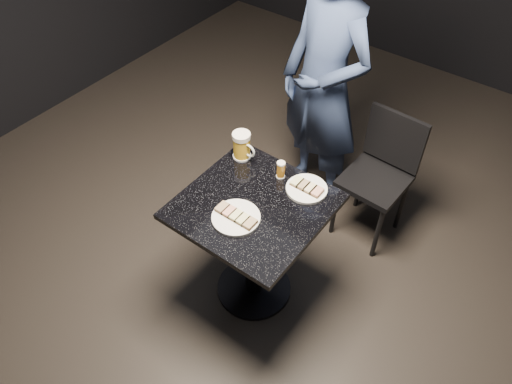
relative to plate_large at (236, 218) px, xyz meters
The scene contains 10 objects.
floor 0.77m from the plate_large, 85.37° to the left, with size 6.00×6.00×0.00m, color black.
plate_large is the anchor object (origin of this frame).
plate_small 0.40m from the plate_large, 65.78° to the left, with size 0.21×0.21×0.01m, color white.
patron 1.06m from the plate_large, 98.55° to the left, with size 0.64×0.42×1.77m, color navy.
table 0.28m from the plate_large, 85.37° to the left, with size 0.70×0.70×0.75m.
beer_mug 0.46m from the plate_large, 124.22° to the left, with size 0.15×0.10×0.16m.
beer_tumbler 0.37m from the plate_large, 89.50° to the left, with size 0.05×0.05×0.10m.
chair 1.08m from the plate_large, 72.71° to the left, with size 0.38×0.38×0.85m.
canapes_on_plate_large 0.02m from the plate_large, ahead, with size 0.22×0.07×0.02m.
canapes_on_plate_small 0.41m from the plate_large, 65.78° to the left, with size 0.17×0.07×0.02m.
Camera 1 is at (1.02, -1.34, 2.56)m, focal length 35.00 mm.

